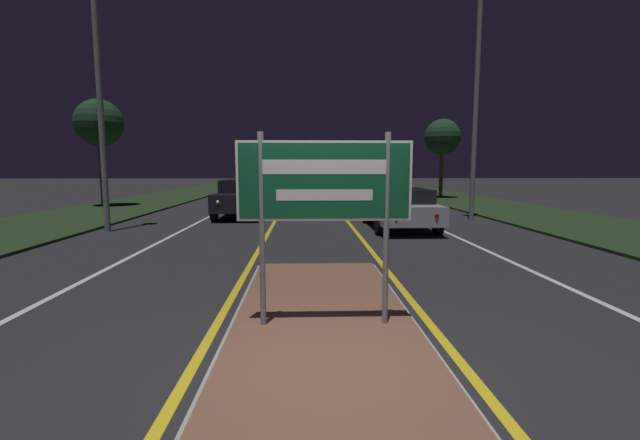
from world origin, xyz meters
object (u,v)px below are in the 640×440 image
object	(u,v)px
streetlight_right_near	(478,45)
car_approaching_0	(242,197)
car_receding_0	(399,207)
car_receding_1	(357,189)
car_receding_2	(337,184)
highway_sign	(324,190)
streetlight_left_near	(96,27)

from	to	relation	value
streetlight_right_near	car_approaching_0	bearing A→B (deg)	169.97
car_receding_0	car_receding_1	world-z (taller)	car_receding_1
car_receding_1	car_receding_2	world-z (taller)	car_receding_1
car_receding_2	car_approaching_0	size ratio (longest dim) A/B	1.00
streetlight_right_near	car_receding_0	bearing A→B (deg)	-148.26
car_receding_0	car_approaching_0	distance (m)	6.75
highway_sign	car_receding_0	size ratio (longest dim) A/B	0.50
car_receding_2	car_approaching_0	world-z (taller)	car_approaching_0
car_receding_2	car_receding_0	bearing A→B (deg)	-88.36
streetlight_left_near	car_receding_0	bearing A→B (deg)	2.07
car_receding_1	car_receding_2	bearing A→B (deg)	93.45
streetlight_left_near	car_receding_0	size ratio (longest dim) A/B	2.05
car_receding_0	car_receding_2	xyz separation A→B (m)	(-0.57, 20.03, -0.01)
highway_sign	car_receding_2	bearing A→B (deg)	85.43
highway_sign	streetlight_left_near	xyz separation A→B (m)	(-6.52, 8.63, 4.47)
car_receding_0	car_receding_2	distance (m)	20.04
highway_sign	car_approaching_0	distance (m)	12.91
car_receding_2	streetlight_left_near	bearing A→B (deg)	-113.46
highway_sign	car_receding_0	xyz separation A→B (m)	(2.89, 8.97, -1.02)
highway_sign	streetlight_right_near	world-z (taller)	streetlight_right_near
car_receding_1	car_receding_2	size ratio (longest dim) A/B	1.08
car_receding_2	highway_sign	bearing A→B (deg)	-94.57
streetlight_right_near	highway_sign	bearing A→B (deg)	-119.19
streetlight_right_near	streetlight_left_near	bearing A→B (deg)	-169.51
streetlight_left_near	car_receding_2	world-z (taller)	streetlight_left_near
car_approaching_0	streetlight_right_near	bearing A→B (deg)	-10.03
streetlight_left_near	car_approaching_0	bearing A→B (deg)	46.69
streetlight_right_near	car_approaching_0	xyz separation A→B (m)	(-8.95, 1.58, -5.66)
streetlight_left_near	car_receding_2	distance (m)	22.88
streetlight_left_near	car_approaching_0	distance (m)	7.64
highway_sign	car_receding_2	xyz separation A→B (m)	(2.32, 29.00, -1.03)
streetlight_right_near	car_receding_1	size ratio (longest dim) A/B	2.10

